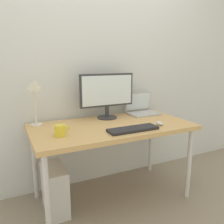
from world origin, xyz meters
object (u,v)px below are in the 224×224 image
(desk, at_px, (112,131))
(computer_tower, at_px, (55,190))
(mouse, at_px, (160,123))
(desk_lamp, at_px, (35,91))
(keyboard, at_px, (133,129))
(monitor, at_px, (107,93))
(coffee_mug, at_px, (60,130))
(laptop, at_px, (141,109))

(desk, xyz_separation_m, computer_tower, (-0.55, 0.03, -0.47))
(mouse, bearing_deg, desk_lamp, 156.07)
(keyboard, bearing_deg, monitor, 92.25)
(desk, xyz_separation_m, mouse, (0.38, -0.20, 0.08))
(mouse, distance_m, coffee_mug, 0.89)
(monitor, height_order, mouse, monitor)
(coffee_mug, bearing_deg, monitor, 31.92)
(coffee_mug, relative_size, computer_tower, 0.29)
(monitor, distance_m, keyboard, 0.54)
(keyboard, xyz_separation_m, mouse, (0.30, 0.03, 0.01))
(desk, xyz_separation_m, laptop, (0.49, 0.26, 0.12))
(desk, distance_m, computer_tower, 0.72)
(desk, relative_size, keyboard, 3.30)
(desk_lamp, distance_m, coffee_mug, 0.46)
(mouse, bearing_deg, keyboard, -173.48)
(coffee_mug, bearing_deg, keyboard, -12.45)
(laptop, height_order, coffee_mug, laptop)
(laptop, bearing_deg, desk, -151.86)
(monitor, bearing_deg, mouse, -54.51)
(laptop, distance_m, coffee_mug, 1.06)
(keyboard, relative_size, coffee_mug, 3.58)
(laptop, xyz_separation_m, desk_lamp, (-1.11, -0.02, 0.26))
(desk, height_order, laptop, laptop)
(keyboard, bearing_deg, desk_lamp, 145.80)
(coffee_mug, bearing_deg, desk, 12.12)
(monitor, distance_m, laptop, 0.47)
(computer_tower, bearing_deg, coffee_mug, -71.53)
(monitor, relative_size, keyboard, 1.29)
(coffee_mug, bearing_deg, mouse, -6.12)
(mouse, bearing_deg, desk, 152.09)
(laptop, distance_m, keyboard, 0.64)
(laptop, bearing_deg, keyboard, -129.10)
(desk_lamp, distance_m, computer_tower, 0.88)
(coffee_mug, bearing_deg, laptop, 20.42)
(desk_lamp, height_order, computer_tower, desk_lamp)
(mouse, bearing_deg, coffee_mug, 173.88)
(desk, distance_m, keyboard, 0.26)
(computer_tower, bearing_deg, keyboard, -22.67)
(desk, distance_m, monitor, 0.41)
(coffee_mug, height_order, computer_tower, coffee_mug)
(monitor, xyz_separation_m, desk_lamp, (-0.69, 0.00, 0.06))
(desk_lamp, xyz_separation_m, mouse, (1.01, -0.45, -0.30))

